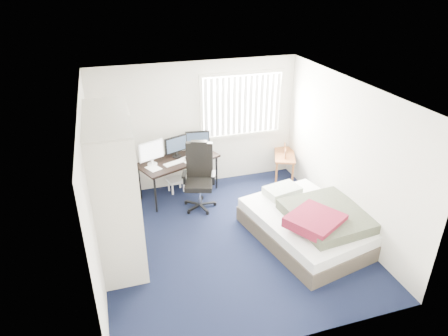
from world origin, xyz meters
name	(u,v)px	position (x,y,z in m)	size (l,w,h in m)	color
ground	(230,240)	(0.00, 0.00, 0.00)	(4.20, 4.20, 0.00)	black
room_shell	(231,157)	(0.00, 0.00, 1.51)	(4.20, 4.20, 4.20)	silver
window_assembly	(242,105)	(0.90, 2.04, 1.60)	(1.72, 0.09, 1.32)	white
closet	(115,174)	(-1.67, 0.27, 1.35)	(0.64, 1.84, 2.22)	beige
desk	(177,158)	(-0.49, 1.75, 0.78)	(1.67, 1.23, 1.21)	black
office_chair	(199,182)	(-0.20, 1.20, 0.48)	(0.74, 0.74, 1.24)	black
footstool	(176,182)	(-0.53, 1.85, 0.21)	(0.39, 0.34, 0.27)	white
nightstand	(284,157)	(1.75, 1.73, 0.49)	(0.69, 0.90, 0.74)	brown
bed	(311,223)	(1.27, -0.34, 0.28)	(1.91, 2.31, 0.67)	#453C32
pine_box	(127,249)	(-1.65, 0.06, 0.15)	(0.41, 0.31, 0.31)	tan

